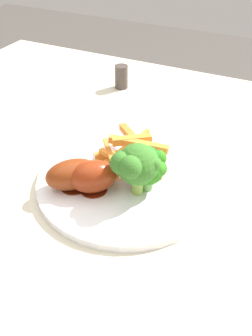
{
  "coord_description": "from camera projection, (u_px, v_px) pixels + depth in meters",
  "views": [
    {
      "loc": [
        0.17,
        -0.47,
        1.09
      ],
      "look_at": [
        -0.03,
        -0.06,
        0.75
      ],
      "focal_mm": 40.32,
      "sensor_mm": 36.0,
      "label": 1
    }
  ],
  "objects": [
    {
      "name": "dining_table",
      "position": [
        154.0,
        210.0,
        0.68
      ],
      "size": [
        1.22,
        0.83,
        0.71
      ],
      "color": "beige",
      "rests_on": "ground_plane"
    },
    {
      "name": "dinner_plate",
      "position": [
        126.0,
        181.0,
        0.59
      ],
      "size": [
        0.28,
        0.28,
        0.01
      ],
      "primitive_type": "cylinder",
      "color": "white",
      "rests_on": "dining_table"
    },
    {
      "name": "fork",
      "position": [
        10.0,
        117.0,
        0.75
      ],
      "size": [
        0.08,
        0.18,
        0.0
      ],
      "primitive_type": "cube",
      "rotation": [
        0.0,
        0.0,
        1.95
      ],
      "color": "silver",
      "rests_on": "dining_table"
    },
    {
      "name": "chicken_drumstick_near",
      "position": [
        76.0,
        174.0,
        0.55
      ],
      "size": [
        0.12,
        0.11,
        0.05
      ],
      "color": "#571B09",
      "rests_on": "dinner_plate"
    },
    {
      "name": "chicken_drumstick_far",
      "position": [
        97.0,
        176.0,
        0.55
      ],
      "size": [
        0.12,
        0.1,
        0.05
      ],
      "color": "#601909",
      "rests_on": "dinner_plate"
    },
    {
      "name": "carrot_fries_pile",
      "position": [
        129.0,
        152.0,
        0.61
      ],
      "size": [
        0.12,
        0.17,
        0.04
      ],
      "color": "orange",
      "rests_on": "dinner_plate"
    },
    {
      "name": "broccoli_floret_front",
      "position": [
        150.0,
        168.0,
        0.54
      ],
      "size": [
        0.05,
        0.06,
        0.06
      ],
      "color": "#78B05C",
      "rests_on": "dinner_plate"
    },
    {
      "name": "broccoli_floret_middle",
      "position": [
        141.0,
        165.0,
        0.54
      ],
      "size": [
        0.06,
        0.06,
        0.07
      ],
      "color": "#88AA5C",
      "rests_on": "dinner_plate"
    },
    {
      "name": "pepper_shaker",
      "position": [
        121.0,
        77.0,
        0.85
      ],
      "size": [
        0.03,
        0.03,
        0.05
      ],
      "primitive_type": "cylinder",
      "color": "#423833",
      "rests_on": "dining_table"
    },
    {
      "name": "broccoli_floret_back",
      "position": [
        136.0,
        165.0,
        0.52
      ],
      "size": [
        0.07,
        0.07,
        0.08
      ],
      "color": "#8BB548",
      "rests_on": "dinner_plate"
    }
  ]
}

